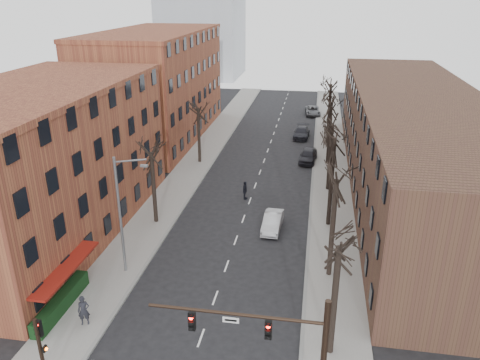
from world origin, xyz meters
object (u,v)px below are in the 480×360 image
at_px(silver_sedan, 273,222).
at_px(parked_car_mid, 302,133).
at_px(pedestrian_a, 84,311).
at_px(parked_car_near, 308,156).

xyz_separation_m(silver_sedan, parked_car_mid, (1.24, 28.06, 0.01)).
height_order(silver_sedan, pedestrian_a, pedestrian_a).
xyz_separation_m(parked_car_mid, pedestrian_a, (-11.37, -42.64, 0.41)).
height_order(silver_sedan, parked_car_mid, parked_car_mid).
distance_m(parked_car_near, pedestrian_a, 34.94).
distance_m(parked_car_mid, pedestrian_a, 44.13).
bearing_deg(silver_sedan, pedestrian_a, -122.55).
xyz_separation_m(silver_sedan, parked_car_near, (2.49, 17.99, 0.09)).
bearing_deg(parked_car_mid, silver_sedan, -89.16).
relative_size(parked_car_near, parked_car_mid, 0.94).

